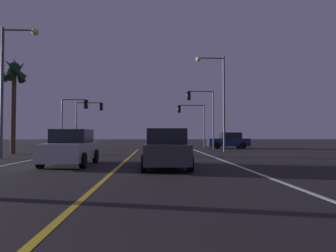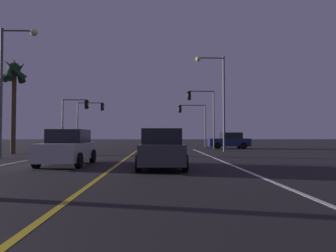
% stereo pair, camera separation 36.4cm
% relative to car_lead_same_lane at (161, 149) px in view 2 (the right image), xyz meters
% --- Properties ---
extents(lane_edge_right, '(0.16, 35.30, 0.01)m').
position_rel_car_lead_same_lane_xyz_m(lane_edge_right, '(3.36, -1.00, -0.82)').
color(lane_edge_right, silver).
rests_on(lane_edge_right, ground).
extents(lane_center_divider, '(0.16, 35.30, 0.01)m').
position_rel_car_lead_same_lane_xyz_m(lane_center_divider, '(-2.10, -1.00, -0.82)').
color(lane_center_divider, gold).
rests_on(lane_center_divider, ground).
extents(car_lead_same_lane, '(2.02, 4.30, 1.70)m').
position_rel_car_lead_same_lane_xyz_m(car_lead_same_lane, '(0.00, 0.00, 0.00)').
color(car_lead_same_lane, black).
rests_on(car_lead_same_lane, ground).
extents(car_crossing_side, '(4.30, 2.02, 1.70)m').
position_rel_car_lead_same_lane_xyz_m(car_crossing_side, '(7.36, 18.36, 0.00)').
color(car_crossing_side, black).
rests_on(car_crossing_side, ground).
extents(car_oncoming, '(2.02, 4.30, 1.70)m').
position_rel_car_lead_same_lane_xyz_m(car_oncoming, '(-4.45, 1.50, 0.00)').
color(car_oncoming, black).
rests_on(car_oncoming, ground).
extents(traffic_light_near_right, '(2.81, 0.36, 5.94)m').
position_rel_car_lead_same_lane_xyz_m(traffic_light_near_right, '(4.26, 17.15, 3.54)').
color(traffic_light_near_right, '#4C4C51').
rests_on(traffic_light_near_right, ground).
extents(traffic_light_near_left, '(2.68, 0.36, 5.01)m').
position_rel_car_lead_same_lane_xyz_m(traffic_light_near_left, '(-8.44, 17.15, 2.90)').
color(traffic_light_near_left, '#4C4C51').
rests_on(traffic_light_near_left, ground).
extents(traffic_light_far_right, '(3.34, 0.36, 5.06)m').
position_rel_car_lead_same_lane_xyz_m(traffic_light_far_right, '(3.89, 22.65, 2.97)').
color(traffic_light_far_right, '#4C4C51').
rests_on(traffic_light_far_right, ground).
extents(traffic_light_far_left, '(3.22, 0.36, 5.30)m').
position_rel_car_lead_same_lane_xyz_m(traffic_light_far_left, '(-8.19, 22.65, 3.13)').
color(traffic_light_far_left, '#4C4C51').
rests_on(traffic_light_far_left, ground).
extents(street_lamp_left_mid, '(2.24, 0.44, 7.99)m').
position_rel_car_lead_same_lane_xyz_m(street_lamp_left_mid, '(-9.23, 5.51, 4.26)').
color(street_lamp_left_mid, '#4C4C51').
rests_on(street_lamp_left_mid, ground).
extents(street_lamp_right_far, '(2.54, 0.44, 8.26)m').
position_rel_car_lead_same_lane_xyz_m(street_lamp_right_far, '(4.95, 12.56, 4.43)').
color(street_lamp_right_far, '#4C4C51').
rests_on(street_lamp_right_far, ground).
extents(palm_tree_left_mid, '(1.99, 2.09, 7.34)m').
position_rel_car_lead_same_lane_xyz_m(palm_tree_left_mid, '(-11.15, 10.05, 5.00)').
color(palm_tree_left_mid, '#473826').
rests_on(palm_tree_left_mid, ground).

